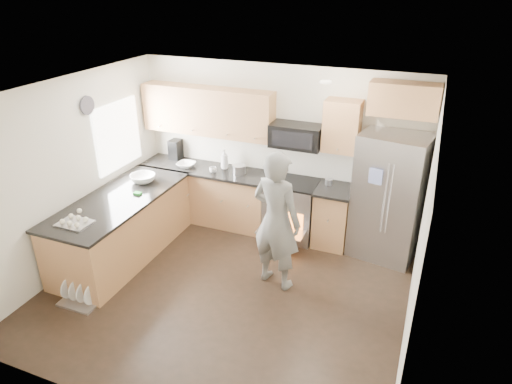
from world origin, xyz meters
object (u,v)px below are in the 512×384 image
at_px(refrigerator, 389,197).
at_px(person, 277,221).
at_px(dish_rack, 81,296).
at_px(stove_range, 292,196).

distance_m(refrigerator, person, 1.77).
distance_m(person, dish_rack, 2.65).
height_order(stove_range, refrigerator, refrigerator).
height_order(stove_range, dish_rack, stove_range).
xyz_separation_m(stove_range, dish_rack, (-1.95, -2.56, -0.59)).
height_order(refrigerator, person, person).
xyz_separation_m(stove_range, refrigerator, (1.42, 0.01, 0.25)).
xyz_separation_m(person, dish_rack, (-2.14, -1.30, -0.86)).
bearing_deg(dish_rack, stove_range, 52.73).
xyz_separation_m(refrigerator, person, (-1.23, -1.27, 0.01)).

